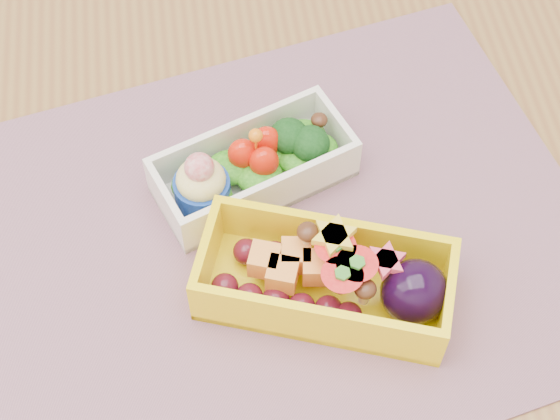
{
  "coord_description": "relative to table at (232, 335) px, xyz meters",
  "views": [
    {
      "loc": [
        -0.0,
        -0.33,
        1.36
      ],
      "look_at": [
        0.05,
        0.03,
        0.79
      ],
      "focal_mm": 56.87,
      "sensor_mm": 36.0,
      "label": 1
    }
  ],
  "objects": [
    {
      "name": "bento_white",
      "position": [
        0.03,
        0.09,
        0.12
      ],
      "size": [
        0.18,
        0.12,
        0.07
      ],
      "rotation": [
        0.0,
        0.0,
        0.37
      ],
      "color": "white",
      "rests_on": "placemat"
    },
    {
      "name": "bento_yellow",
      "position": [
        0.08,
        -0.03,
        0.13
      ],
      "size": [
        0.2,
        0.14,
        0.06
      ],
      "rotation": [
        0.0,
        0.0,
        -0.34
      ],
      "color": "yellow",
      "rests_on": "placemat"
    },
    {
      "name": "table",
      "position": [
        0.0,
        0.0,
        0.0
      ],
      "size": [
        1.2,
        0.8,
        0.75
      ],
      "color": "brown",
      "rests_on": "ground"
    },
    {
      "name": "placemat",
      "position": [
        0.04,
        0.03,
        0.1
      ],
      "size": [
        0.58,
        0.49,
        0.0
      ],
      "primitive_type": "cube",
      "rotation": [
        0.0,
        0.0,
        0.21
      ],
      "color": "#8B6069",
      "rests_on": "table"
    }
  ]
}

